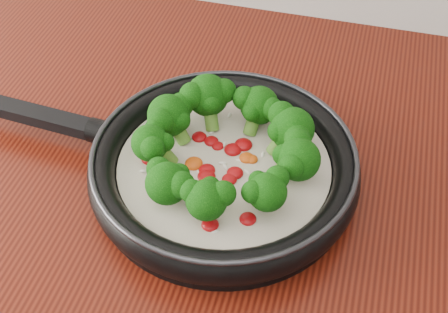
# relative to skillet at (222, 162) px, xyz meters

# --- Properties ---
(skillet) EXTENTS (0.55, 0.37, 0.10)m
(skillet) POSITION_rel_skillet_xyz_m (0.00, 0.00, 0.00)
(skillet) COLOR black
(skillet) RESTS_ON counter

